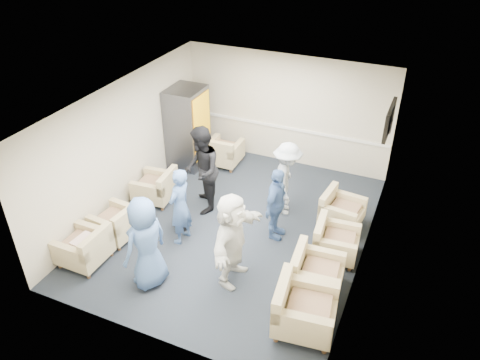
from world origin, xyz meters
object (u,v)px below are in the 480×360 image
at_px(armchair_left_far, 157,188).
at_px(person_back_left, 201,170).
at_px(vending_machine, 188,127).
at_px(person_mid_left, 180,206).
at_px(armchair_left_near, 86,249).
at_px(armchair_right_near, 301,311).
at_px(armchair_corner, 223,153).
at_px(armchair_right_midnear, 314,274).
at_px(person_front_left, 146,243).
at_px(armchair_left_mid, 118,224).
at_px(armchair_right_far, 340,211).
at_px(person_back_right, 287,179).
at_px(person_mid_right, 276,204).
at_px(person_front_right, 232,239).
at_px(armchair_right_midfar, 333,242).

bearing_deg(armchair_left_far, person_back_left, 91.23).
relative_size(vending_machine, person_mid_left, 1.25).
bearing_deg(armchair_left_near, armchair_right_near, 92.25).
xyz_separation_m(armchair_corner, vending_machine, (-0.79, -0.26, 0.66)).
bearing_deg(armchair_right_midnear, person_mid_left, 79.84).
distance_m(armchair_right_near, person_front_left, 2.72).
distance_m(armchair_left_near, armchair_right_midnear, 4.06).
relative_size(armchair_left_mid, armchair_right_far, 1.00).
bearing_deg(person_back_right, person_front_left, 137.00).
bearing_deg(armchair_left_near, person_mid_right, 126.77).
relative_size(armchair_left_mid, person_back_left, 0.45).
relative_size(armchair_left_near, vending_machine, 0.41).
bearing_deg(person_front_right, person_back_right, -4.09).
relative_size(armchair_left_far, vending_machine, 0.43).
xyz_separation_m(armchair_left_far, armchair_right_midnear, (3.85, -1.24, 0.01)).
relative_size(armchair_left_near, person_back_right, 0.50).
bearing_deg(armchair_left_near, armchair_right_midfar, 116.61).
bearing_deg(vending_machine, person_front_left, -70.72).
bearing_deg(armchair_left_near, armchair_left_mid, 175.20).
bearing_deg(armchair_corner, person_mid_right, 133.97).
relative_size(armchair_left_far, person_mid_left, 0.54).
bearing_deg(person_back_right, armchair_right_midfar, -144.32).
height_order(armchair_right_midnear, armchair_corner, armchair_right_midnear).
height_order(armchair_right_midnear, armchair_right_far, armchair_right_midnear).
height_order(armchair_right_far, person_mid_left, person_mid_left).
distance_m(armchair_right_midnear, person_back_left, 3.17).
height_order(armchair_left_near, armchair_right_far, armchair_left_near).
relative_size(armchair_left_near, armchair_left_far, 0.95).
bearing_deg(person_front_left, armchair_right_near, 109.23).
height_order(armchair_right_midfar, person_front_right, person_front_right).
distance_m(armchair_left_near, armchair_right_midfar, 4.49).
height_order(armchair_right_near, person_back_right, person_back_right).
relative_size(armchair_right_near, person_mid_right, 0.67).
distance_m(armchair_left_near, armchair_right_far, 4.91).
xyz_separation_m(armchair_corner, person_back_right, (2.04, -1.26, 0.48)).
distance_m(person_back_right, person_mid_right, 0.87).
height_order(armchair_right_midfar, person_mid_left, person_mid_left).
xyz_separation_m(armchair_left_mid, armchair_left_far, (0.01, 1.39, 0.00)).
height_order(person_mid_left, person_mid_right, person_mid_left).
height_order(armchair_left_near, armchair_right_midnear, armchair_right_midnear).
height_order(vending_machine, person_front_left, vending_machine).
height_order(armchair_right_far, person_back_left, person_back_left).
relative_size(armchair_corner, person_back_right, 0.51).
height_order(armchair_left_near, armchair_right_near, armchair_right_near).
height_order(armchair_right_midnear, vending_machine, vending_machine).
height_order(person_mid_left, person_back_right, person_back_right).
bearing_deg(person_mid_right, person_front_right, 170.38).
relative_size(armchair_left_far, person_mid_right, 0.57).
xyz_separation_m(armchair_corner, person_front_left, (0.58, -4.17, 0.53)).
bearing_deg(vending_machine, person_mid_left, -64.11).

